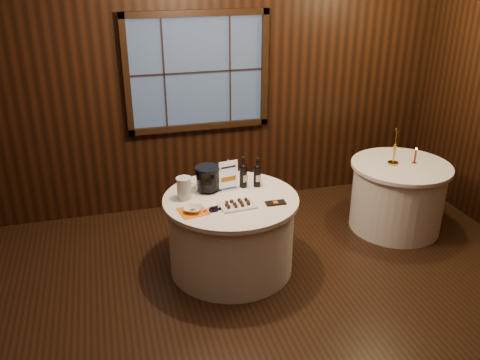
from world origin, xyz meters
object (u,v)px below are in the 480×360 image
object	(u,v)px
port_bottle_left	(243,174)
grape_bunch	(215,209)
side_table	(397,196)
red_candle	(415,157)
sign_stand	(228,180)
chocolate_box	(276,203)
glass_pitcher	(184,188)
ice_bucket	(208,178)
main_table	(231,233)
port_bottle_right	(257,174)
chocolate_plate	(237,205)
brass_candlestick	(395,151)
cracker_bowl	(193,209)

from	to	relation	value
port_bottle_left	grape_bunch	xyz separation A→B (m)	(-0.39, -0.43, -0.12)
side_table	red_candle	bearing A→B (deg)	-5.90
sign_stand	chocolate_box	distance (m)	0.54
side_table	glass_pitcher	xyz separation A→B (m)	(-2.42, -0.20, 0.49)
side_table	ice_bucket	xyz separation A→B (m)	(-2.17, -0.09, 0.51)
main_table	glass_pitcher	size ratio (longest dim) A/B	6.10
port_bottle_right	grape_bunch	bearing A→B (deg)	-145.91
side_table	chocolate_plate	xyz separation A→B (m)	(-1.99, -0.49, 0.40)
chocolate_plate	red_candle	xyz separation A→B (m)	(2.13, 0.48, 0.05)
chocolate_plate	side_table	bearing A→B (deg)	13.97
sign_stand	grape_bunch	xyz separation A→B (m)	(-0.23, -0.40, -0.09)
port_bottle_right	red_candle	world-z (taller)	port_bottle_right
chocolate_plate	main_table	bearing A→B (deg)	93.46
grape_bunch	glass_pitcher	world-z (taller)	glass_pitcher
glass_pitcher	ice_bucket	bearing A→B (deg)	37.73
port_bottle_right	side_table	bearing A→B (deg)	0.40
main_table	ice_bucket	xyz separation A→B (m)	(-0.17, 0.21, 0.51)
sign_stand	brass_candlestick	world-z (taller)	brass_candlestick
chocolate_plate	brass_candlestick	bearing A→B (deg)	15.55
chocolate_box	glass_pitcher	xyz separation A→B (m)	(-0.78, 0.33, 0.10)
ice_bucket	red_candle	world-z (taller)	ice_bucket
chocolate_box	glass_pitcher	distance (m)	0.86
ice_bucket	red_candle	size ratio (longest dim) A/B	1.35
chocolate_plate	cracker_bowl	world-z (taller)	chocolate_plate
ice_bucket	chocolate_box	xyz separation A→B (m)	(0.53, -0.44, -0.12)
main_table	chocolate_plate	bearing A→B (deg)	-86.54
sign_stand	ice_bucket	world-z (taller)	sign_stand
port_bottle_left	glass_pitcher	distance (m)	0.61
chocolate_plate	grape_bunch	distance (m)	0.22
side_table	cracker_bowl	distance (m)	2.48
main_table	chocolate_plate	distance (m)	0.45
port_bottle_left	side_table	bearing A→B (deg)	-18.00
port_bottle_right	red_candle	size ratio (longest dim) A/B	1.64
chocolate_box	grape_bunch	bearing A→B (deg)	-179.87
main_table	port_bottle_left	size ratio (longest dim) A/B	4.08
main_table	chocolate_box	bearing A→B (deg)	-32.82
port_bottle_left	chocolate_plate	world-z (taller)	port_bottle_left
grape_bunch	brass_candlestick	world-z (taller)	brass_candlestick
grape_bunch	glass_pitcher	bearing A→B (deg)	123.37
port_bottle_right	chocolate_box	distance (m)	0.43
grape_bunch	chocolate_plate	bearing A→B (deg)	8.05
chocolate_plate	chocolate_box	xyz separation A→B (m)	(0.35, -0.04, -0.01)
chocolate_plate	cracker_bowl	size ratio (longest dim) A/B	2.11
main_table	ice_bucket	world-z (taller)	ice_bucket
sign_stand	chocolate_plate	distance (m)	0.38
cracker_bowl	red_candle	xyz separation A→B (m)	(2.54, 0.47, 0.05)
glass_pitcher	chocolate_box	bearing A→B (deg)	-9.15
main_table	ice_bucket	distance (m)	0.58
main_table	port_bottle_left	world-z (taller)	port_bottle_left
main_table	side_table	distance (m)	2.02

